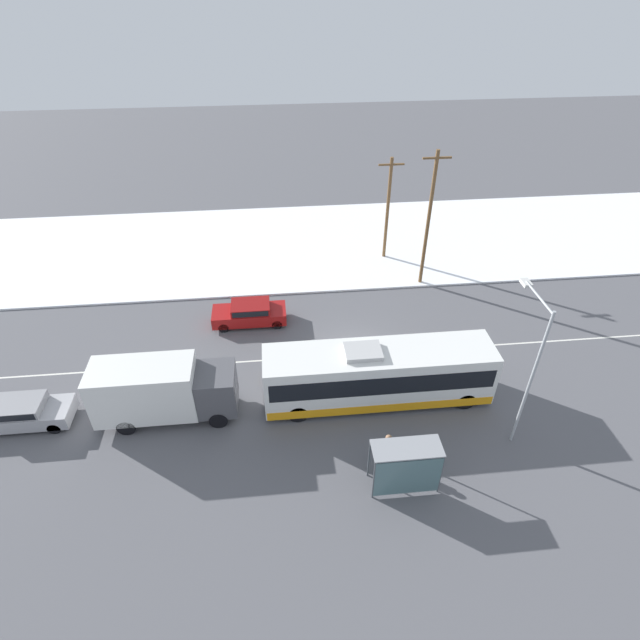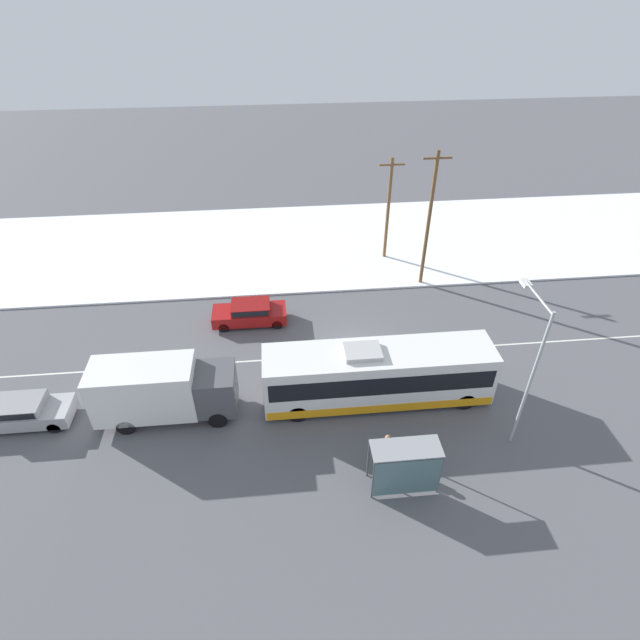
# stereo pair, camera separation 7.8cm
# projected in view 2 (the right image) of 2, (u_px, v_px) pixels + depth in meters

# --- Properties ---
(ground_plane) EXTENTS (120.00, 120.00, 0.00)m
(ground_plane) POSITION_uv_depth(u_px,v_px,m) (353.00, 354.00, 29.09)
(ground_plane) COLOR #56565B
(snow_lot) EXTENTS (80.00, 14.31, 0.12)m
(snow_lot) POSITION_uv_depth(u_px,v_px,m) (327.00, 243.00, 40.15)
(snow_lot) COLOR white
(snow_lot) RESTS_ON ground_plane
(lane_marking_center) EXTENTS (60.00, 0.12, 0.00)m
(lane_marking_center) POSITION_uv_depth(u_px,v_px,m) (353.00, 354.00, 29.09)
(lane_marking_center) COLOR silver
(lane_marking_center) RESTS_ON ground_plane
(city_bus) EXTENTS (11.55, 2.57, 3.39)m
(city_bus) POSITION_uv_depth(u_px,v_px,m) (378.00, 375.00, 25.27)
(city_bus) COLOR white
(city_bus) RESTS_ON ground_plane
(box_truck) EXTENTS (6.83, 2.30, 3.26)m
(box_truck) POSITION_uv_depth(u_px,v_px,m) (161.00, 389.00, 24.25)
(box_truck) COLOR silver
(box_truck) RESTS_ON ground_plane
(sedan_car) EXTENTS (4.57, 1.80, 1.44)m
(sedan_car) POSITION_uv_depth(u_px,v_px,m) (250.00, 312.00, 31.14)
(sedan_car) COLOR maroon
(sedan_car) RESTS_ON ground_plane
(parked_car_near_truck) EXTENTS (4.60, 1.80, 1.42)m
(parked_car_near_truck) POSITION_uv_depth(u_px,v_px,m) (22.00, 411.00, 24.45)
(parked_car_near_truck) COLOR #9E9EA3
(parked_car_near_truck) RESTS_ON ground_plane
(pedestrian_at_stop) EXTENTS (0.65, 0.29, 1.81)m
(pedestrian_at_stop) POSITION_uv_depth(u_px,v_px,m) (387.00, 446.00, 22.30)
(pedestrian_at_stop) COLOR #23232D
(pedestrian_at_stop) RESTS_ON ground_plane
(bus_shelter) EXTENTS (2.95, 1.20, 2.40)m
(bus_shelter) POSITION_uv_depth(u_px,v_px,m) (406.00, 464.00, 20.82)
(bus_shelter) COLOR gray
(bus_shelter) RESTS_ON ground_plane
(streetlamp) EXTENTS (0.36, 2.82, 7.58)m
(streetlamp) POSITION_uv_depth(u_px,v_px,m) (530.00, 357.00, 21.58)
(streetlamp) COLOR #9EA3A8
(streetlamp) RESTS_ON ground_plane
(utility_pole_roadside) EXTENTS (1.80, 0.24, 9.41)m
(utility_pole_roadside) POSITION_uv_depth(u_px,v_px,m) (429.00, 219.00, 32.45)
(utility_pole_roadside) COLOR brown
(utility_pole_roadside) RESTS_ON ground_plane
(utility_pole_snowlot) EXTENTS (1.80, 0.24, 7.72)m
(utility_pole_snowlot) POSITION_uv_depth(u_px,v_px,m) (388.00, 208.00, 35.93)
(utility_pole_snowlot) COLOR brown
(utility_pole_snowlot) RESTS_ON ground_plane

